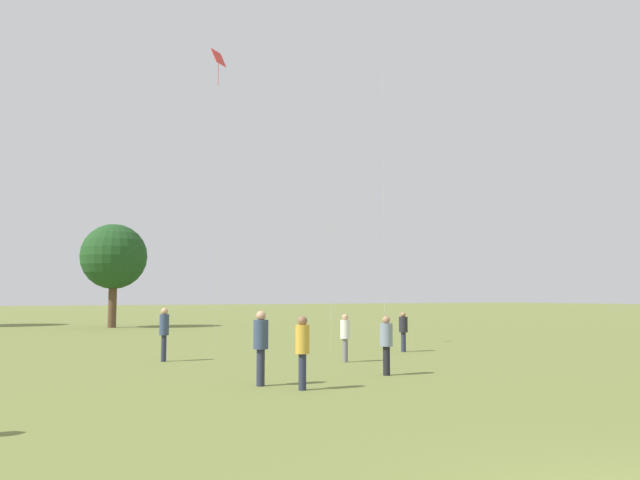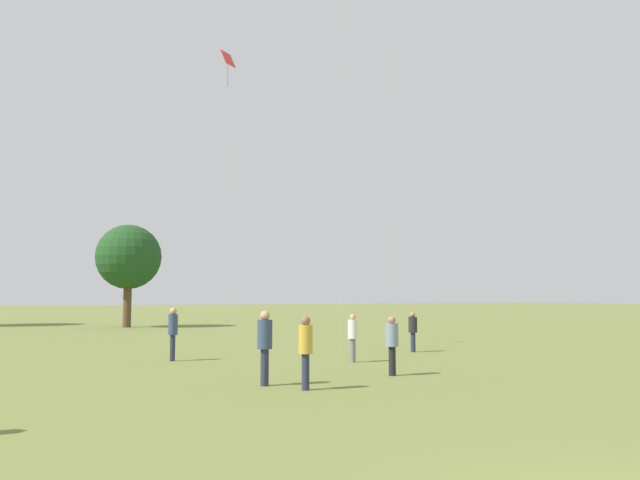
{
  "view_description": "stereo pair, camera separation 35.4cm",
  "coord_description": "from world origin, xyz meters",
  "px_view_note": "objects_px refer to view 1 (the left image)",
  "views": [
    {
      "loc": [
        -6.04,
        -3.51,
        2.2
      ],
      "look_at": [
        -0.16,
        7.23,
        3.3
      ],
      "focal_mm": 35.0,
      "sensor_mm": 36.0,
      "label": 1
    },
    {
      "loc": [
        -5.73,
        -3.67,
        2.2
      ],
      "look_at": [
        -0.16,
        7.23,
        3.3
      ],
      "focal_mm": 35.0,
      "sensor_mm": 36.0,
      "label": 2
    }
  ],
  "objects_px": {
    "kite_3": "(218,76)",
    "person_standing_2": "(345,333)",
    "person_standing_6": "(403,328)",
    "person_standing_7": "(302,345)",
    "person_standing_5": "(261,341)",
    "distant_tree_2": "(114,257)",
    "person_standing_1": "(164,329)",
    "person_standing_0": "(386,340)"
  },
  "relations": [
    {
      "from": "kite_3",
      "to": "person_standing_2",
      "type": "bearing_deg",
      "value": -59.99
    },
    {
      "from": "person_standing_6",
      "to": "person_standing_7",
      "type": "xyz_separation_m",
      "value": [
        -8.07,
        -7.01,
        0.11
      ]
    },
    {
      "from": "person_standing_2",
      "to": "person_standing_5",
      "type": "xyz_separation_m",
      "value": [
        -4.67,
        -3.73,
        0.15
      ]
    },
    {
      "from": "person_standing_7",
      "to": "kite_3",
      "type": "distance_m",
      "value": 15.38
    },
    {
      "from": "person_standing_6",
      "to": "kite_3",
      "type": "height_order",
      "value": "kite_3"
    },
    {
      "from": "person_standing_2",
      "to": "distant_tree_2",
      "type": "relative_size",
      "value": 0.22
    },
    {
      "from": "person_standing_6",
      "to": "person_standing_5",
      "type": "bearing_deg",
      "value": -48.48
    },
    {
      "from": "person_standing_5",
      "to": "person_standing_7",
      "type": "distance_m",
      "value": 1.24
    },
    {
      "from": "person_standing_7",
      "to": "distant_tree_2",
      "type": "distance_m",
      "value": 32.3
    },
    {
      "from": "distant_tree_2",
      "to": "person_standing_2",
      "type": "bearing_deg",
      "value": -84.6
    },
    {
      "from": "kite_3",
      "to": "person_standing_7",
      "type": "bearing_deg",
      "value": -88.93
    },
    {
      "from": "person_standing_1",
      "to": "person_standing_7",
      "type": "bearing_deg",
      "value": -145.32
    },
    {
      "from": "person_standing_6",
      "to": "person_standing_0",
      "type": "bearing_deg",
      "value": -32.76
    },
    {
      "from": "person_standing_0",
      "to": "person_standing_6",
      "type": "distance_m",
      "value": 7.45
    },
    {
      "from": "person_standing_2",
      "to": "person_standing_5",
      "type": "relative_size",
      "value": 0.87
    },
    {
      "from": "person_standing_1",
      "to": "distant_tree_2",
      "type": "distance_m",
      "value": 24.55
    },
    {
      "from": "kite_3",
      "to": "person_standing_0",
      "type": "bearing_deg",
      "value": -71.2
    },
    {
      "from": "person_standing_2",
      "to": "kite_3",
      "type": "distance_m",
      "value": 12.49
    },
    {
      "from": "person_standing_1",
      "to": "person_standing_5",
      "type": "height_order",
      "value": "person_standing_5"
    },
    {
      "from": "person_standing_1",
      "to": "person_standing_2",
      "type": "xyz_separation_m",
      "value": [
        5.26,
        -3.12,
        -0.14
      ]
    },
    {
      "from": "person_standing_2",
      "to": "person_standing_5",
      "type": "bearing_deg",
      "value": -43.8
    },
    {
      "from": "person_standing_7",
      "to": "kite_3",
      "type": "xyz_separation_m",
      "value": [
        1.72,
        11.21,
        10.39
      ]
    },
    {
      "from": "person_standing_0",
      "to": "person_standing_1",
      "type": "xyz_separation_m",
      "value": [
        -4.48,
        6.64,
        0.12
      ]
    },
    {
      "from": "person_standing_5",
      "to": "distant_tree_2",
      "type": "bearing_deg",
      "value": 131.93
    },
    {
      "from": "person_standing_5",
      "to": "kite_3",
      "type": "height_order",
      "value": "kite_3"
    },
    {
      "from": "person_standing_7",
      "to": "kite_3",
      "type": "relative_size",
      "value": 0.14
    },
    {
      "from": "person_standing_0",
      "to": "person_standing_5",
      "type": "xyz_separation_m",
      "value": [
        -3.89,
        -0.21,
        0.13
      ]
    },
    {
      "from": "person_standing_0",
      "to": "distant_tree_2",
      "type": "relative_size",
      "value": 0.23
    },
    {
      "from": "person_standing_7",
      "to": "distant_tree_2",
      "type": "relative_size",
      "value": 0.24
    },
    {
      "from": "person_standing_5",
      "to": "kite_3",
      "type": "distance_m",
      "value": 14.65
    },
    {
      "from": "person_standing_6",
      "to": "person_standing_7",
      "type": "distance_m",
      "value": 10.69
    },
    {
      "from": "person_standing_1",
      "to": "person_standing_7",
      "type": "relative_size",
      "value": 1.04
    },
    {
      "from": "kite_3",
      "to": "distant_tree_2",
      "type": "distance_m",
      "value": 21.82
    },
    {
      "from": "person_standing_0",
      "to": "person_standing_2",
      "type": "distance_m",
      "value": 3.61
    },
    {
      "from": "person_standing_1",
      "to": "person_standing_2",
      "type": "bearing_deg",
      "value": -94.47
    },
    {
      "from": "person_standing_0",
      "to": "person_standing_1",
      "type": "distance_m",
      "value": 8.01
    },
    {
      "from": "person_standing_2",
      "to": "person_standing_7",
      "type": "xyz_separation_m",
      "value": [
        -4.07,
        -4.82,
        0.09
      ]
    },
    {
      "from": "person_standing_7",
      "to": "person_standing_2",
      "type": "bearing_deg",
      "value": 175.18
    },
    {
      "from": "person_standing_0",
      "to": "person_standing_1",
      "type": "bearing_deg",
      "value": 89.58
    },
    {
      "from": "person_standing_1",
      "to": "kite_3",
      "type": "xyz_separation_m",
      "value": [
        2.91,
        3.27,
        10.34
      ]
    },
    {
      "from": "person_standing_0",
      "to": "person_standing_5",
      "type": "distance_m",
      "value": 3.89
    },
    {
      "from": "person_standing_0",
      "to": "person_standing_5",
      "type": "height_order",
      "value": "person_standing_5"
    }
  ]
}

